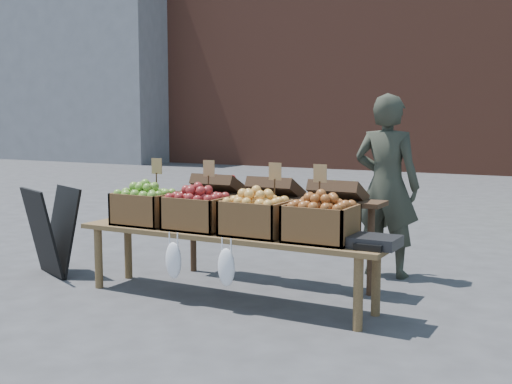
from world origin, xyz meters
The scene contains 11 objects.
ground centered at (0.00, 0.00, 0.00)m, with size 80.00×80.00×0.00m, color #414144.
grey_building centered at (-14.00, 13.00, 3.50)m, with size 8.00×3.00×7.00m, color slate.
vendor centered at (1.04, 1.38, 0.86)m, with size 0.63×0.41×1.72m, color #2F3227.
chalkboard_sign centered at (-1.76, -0.11, 0.43)m, with size 0.56×0.31×0.85m, color black, non-canonical shape.
back_table centered at (0.24, 0.65, 0.52)m, with size 2.10×0.44×1.04m, color #392618, non-canonical shape.
display_bench centered at (0.16, -0.07, 0.28)m, with size 2.70×0.56×0.57m, color brown, non-canonical shape.
crate_golden_apples centered at (-0.67, -0.07, 0.71)m, with size 0.50×0.40×0.28m, color #3F791E, non-canonical shape.
crate_russet_pears centered at (-0.12, -0.07, 0.71)m, with size 0.50×0.40×0.28m, color maroon, non-canonical shape.
crate_red_apples centered at (0.43, -0.07, 0.71)m, with size 0.50×0.40×0.28m, color gold, non-canonical shape.
crate_green_apples centered at (0.98, -0.07, 0.71)m, with size 0.50×0.40×0.28m, color #AE632F, non-canonical shape.
weighing_scale centered at (1.41, -0.07, 0.61)m, with size 0.34×0.30×0.08m, color black.
Camera 1 is at (2.82, -4.47, 1.50)m, focal length 45.00 mm.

